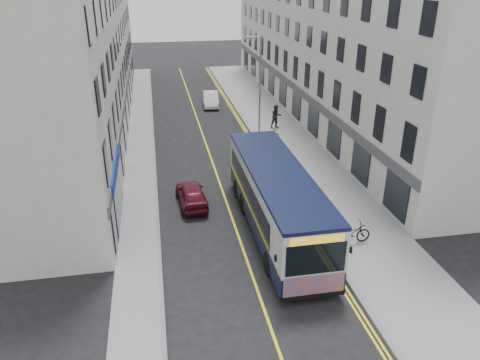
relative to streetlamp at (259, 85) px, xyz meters
name	(u,v)px	position (x,y,z in m)	size (l,w,h in m)	color
ground	(238,235)	(-4.17, -14.00, -4.38)	(140.00, 140.00, 0.00)	black
pavement_east	(290,146)	(2.08, -2.00, -4.32)	(4.50, 64.00, 0.12)	gray
pavement_west	(140,156)	(-9.17, -2.00, -4.32)	(2.00, 64.00, 0.12)	gray
kerb_east	(262,148)	(-0.17, -2.00, -4.32)	(0.18, 64.00, 0.13)	slate
kerb_west	(154,155)	(-8.17, -2.00, -4.32)	(0.18, 64.00, 0.13)	slate
road_centre_line	(209,152)	(-4.17, -2.00, -4.38)	(0.12, 64.00, 0.01)	yellow
road_dbl_yellow_inner	(256,149)	(-0.62, -2.00, -4.38)	(0.10, 64.00, 0.01)	yellow
road_dbl_yellow_outer	(258,149)	(-0.42, -2.00, -4.38)	(0.10, 64.00, 0.01)	yellow
terrace_east	(322,41)	(7.33, 7.00, 2.12)	(6.00, 46.00, 13.00)	silver
terrace_west	(84,47)	(-13.17, 7.00, 2.12)	(6.00, 46.00, 13.00)	silver
streetlamp	(259,85)	(0.00, 0.00, 0.00)	(1.32, 0.18, 8.00)	gray
city_bus	(277,198)	(-2.19, -13.92, -2.50)	(2.76, 11.86, 3.45)	black
bicycle	(350,233)	(1.04, -15.88, -3.72)	(0.72, 2.06, 1.08)	black
pedestrian_near	(277,145)	(0.37, -4.22, -3.33)	(0.68, 0.45, 1.86)	#976044
pedestrian_far	(276,117)	(2.08, 2.40, -3.28)	(0.95, 0.74, 1.96)	black
car_white	(211,99)	(-2.36, 10.70, -3.70)	(1.44, 4.14, 1.36)	white
car_maroon	(191,194)	(-6.17, -10.13, -3.74)	(1.53, 3.79, 1.29)	#4E0D1B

